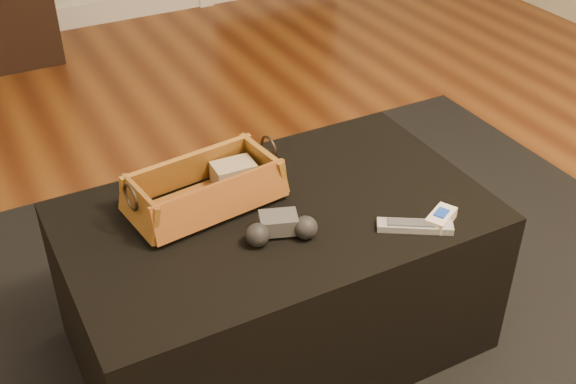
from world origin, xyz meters
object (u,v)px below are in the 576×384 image
tv_remote (202,203)px  silver_remote (415,226)px  cream_gadget (441,218)px  game_controller (280,228)px  ottoman (277,279)px  wicker_basket (205,190)px

tv_remote → silver_remote: bearing=-49.7°
tv_remote → cream_gadget: (0.47, -0.30, -0.01)m
tv_remote → game_controller: bearing=-70.3°
tv_remote → cream_gadget: size_ratio=1.99×
ottoman → game_controller: game_controller is taller
tv_remote → game_controller: game_controller is taller
wicker_basket → cream_gadget: wicker_basket is taller
ottoman → game_controller: size_ratio=5.82×
game_controller → silver_remote: 0.31m
ottoman → tv_remote: bearing=151.5°
silver_remote → wicker_basket: bearing=141.1°
ottoman → silver_remote: 0.39m
tv_remote → cream_gadget: tv_remote is taller
ottoman → cream_gadget: (0.31, -0.22, 0.22)m
cream_gadget → game_controller: bearing=160.4°
wicker_basket → silver_remote: (0.38, -0.31, -0.03)m
cream_gadget → wicker_basket: bearing=144.6°
wicker_basket → game_controller: (0.10, -0.19, -0.02)m
wicker_basket → silver_remote: wicker_basket is taller
ottoman → silver_remote: bearing=-40.5°
tv_remote → wicker_basket: bearing=30.9°
ottoman → cream_gadget: cream_gadget is taller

